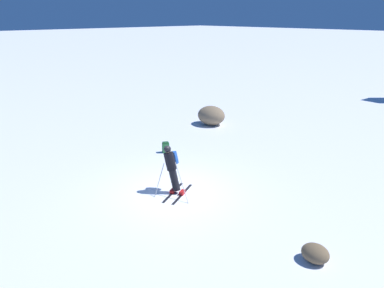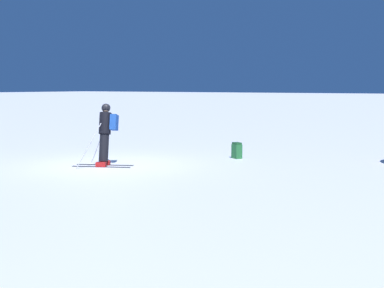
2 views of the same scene
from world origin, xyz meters
name	(u,v)px [view 1 (image 1 of 2)]	position (x,y,z in m)	size (l,w,h in m)	color
ground_plane	(174,191)	(0.00, 0.00, 0.00)	(300.00, 300.00, 0.00)	white
skier	(172,167)	(0.01, -0.07, 0.98)	(1.38, 1.69, 1.78)	black
spare_backpack	(166,147)	(-3.27, 2.36, 0.24)	(0.34, 0.37, 0.50)	#236633
exposed_boulder_0	(315,253)	(5.51, 0.00, 0.24)	(0.72, 0.62, 0.47)	brown
exposed_boulder_1	(211,115)	(-5.02, 7.19, 0.54)	(1.65, 1.40, 1.07)	#7A664C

